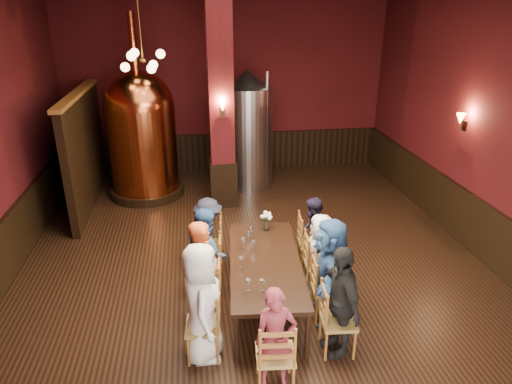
{
  "coord_description": "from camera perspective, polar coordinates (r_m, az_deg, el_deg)",
  "views": [
    {
      "loc": [
        -0.93,
        -6.54,
        4.17
      ],
      "look_at": [
        0.05,
        0.2,
        1.31
      ],
      "focal_mm": 32.0,
      "sensor_mm": 36.0,
      "label": 1
    }
  ],
  "objects": [
    {
      "name": "wainscot_back",
      "position": [
        12.11,
        -3.48,
        5.04
      ],
      "size": [
        7.9,
        0.08,
        1.0
      ],
      "primitive_type": "cube",
      "color": "black",
      "rests_on": "ground"
    },
    {
      "name": "chair_2",
      "position": [
        7.01,
        -6.1,
        -9.36
      ],
      "size": [
        0.5,
        0.5,
        0.92
      ],
      "primitive_type": null,
      "rotation": [
        0.0,
        0.0,
        -1.66
      ],
      "color": "#8F5E24",
      "rests_on": "ground"
    },
    {
      "name": "person_1",
      "position": [
        6.28,
        -6.47,
        -10.1
      ],
      "size": [
        0.54,
        0.66,
        1.55
      ],
      "primitive_type": "imported",
      "rotation": [
        0.0,
        0.0,
        1.24
      ],
      "color": "#D05023",
      "rests_on": "ground"
    },
    {
      "name": "chair_3",
      "position": [
        7.58,
        -5.88,
        -6.67
      ],
      "size": [
        0.5,
        0.5,
        0.92
      ],
      "primitive_type": null,
      "rotation": [
        0.0,
        0.0,
        -1.66
      ],
      "color": "#8F5E24",
      "rests_on": "ground"
    },
    {
      "name": "person_2",
      "position": [
        6.88,
        -6.19,
        -7.53
      ],
      "size": [
        0.5,
        0.76,
        1.44
      ],
      "primitive_type": "imported",
      "rotation": [
        0.0,
        0.0,
        1.82
      ],
      "color": "#274C83",
      "rests_on": "ground"
    },
    {
      "name": "wine_glass_3",
      "position": [
        7.15,
        -0.6,
        -5.05
      ],
      "size": [
        0.07,
        0.07,
        0.17
      ],
      "primitive_type": null,
      "color": "white",
      "rests_on": "dining_table"
    },
    {
      "name": "copper_kettle",
      "position": [
        10.53,
        -14.05,
        7.12
      ],
      "size": [
        1.86,
        1.86,
        3.99
      ],
      "rotation": [
        0.0,
        0.0,
        -0.28
      ],
      "color": "black",
      "rests_on": "ground"
    },
    {
      "name": "column",
      "position": [
        9.56,
        -4.4,
        11.08
      ],
      "size": [
        0.58,
        0.58,
        4.5
      ],
      "primitive_type": "cube",
      "color": "#4E1015",
      "rests_on": "ground"
    },
    {
      "name": "chair_7",
      "position": [
        7.68,
        6.95,
        -6.31
      ],
      "size": [
        0.5,
        0.5,
        0.92
      ],
      "primitive_type": null,
      "rotation": [
        0.0,
        0.0,
        1.48
      ],
      "color": "#8F5E24",
      "rests_on": "ground"
    },
    {
      "name": "wine_glass_6",
      "position": [
        5.91,
        -0.98,
        -11.59
      ],
      "size": [
        0.07,
        0.07,
        0.17
      ],
      "primitive_type": null,
      "color": "white",
      "rests_on": "dining_table"
    },
    {
      "name": "chair_5",
      "position": [
        6.58,
        8.94,
        -11.91
      ],
      "size": [
        0.5,
        0.5,
        0.92
      ],
      "primitive_type": null,
      "rotation": [
        0.0,
        0.0,
        1.48
      ],
      "color": "#8F5E24",
      "rests_on": "ground"
    },
    {
      "name": "chair_8",
      "position": [
        5.51,
        2.43,
        -19.56
      ],
      "size": [
        0.5,
        0.5,
        0.92
      ],
      "primitive_type": null,
      "rotation": [
        0.0,
        0.0,
        3.05
      ],
      "color": "#8F5E24",
      "rests_on": "ground"
    },
    {
      "name": "rose_vase",
      "position": [
        7.31,
        1.35,
        -3.29
      ],
      "size": [
        0.19,
        0.19,
        0.32
      ],
      "color": "white",
      "rests_on": "dining_table"
    },
    {
      "name": "person_4",
      "position": [
        5.88,
        10.45,
        -13.21
      ],
      "size": [
        0.49,
        0.93,
        1.51
      ],
      "primitive_type": "imported",
      "rotation": [
        0.0,
        0.0,
        4.86
      ],
      "color": "black",
      "rests_on": "ground"
    },
    {
      "name": "dining_table",
      "position": [
        6.61,
        1.16,
        -9.03
      ],
      "size": [
        1.21,
        2.48,
        0.75
      ],
      "rotation": [
        0.0,
        0.0,
        -0.09
      ],
      "color": "black",
      "rests_on": "ground"
    },
    {
      "name": "wine_glass_5",
      "position": [
        6.84,
        -1.57,
        -6.43
      ],
      "size": [
        0.07,
        0.07,
        0.17
      ],
      "primitive_type": null,
      "color": "white",
      "rests_on": "dining_table"
    },
    {
      "name": "person_7",
      "position": [
        7.61,
        7.01,
        -5.21
      ],
      "size": [
        0.5,
        0.68,
        1.25
      ],
      "primitive_type": "imported",
      "rotation": [
        0.0,
        0.0,
        4.35
      ],
      "color": "#1C1831",
      "rests_on": "ground"
    },
    {
      "name": "person_0",
      "position": [
        5.72,
        -6.81,
        -13.6
      ],
      "size": [
        0.52,
        0.79,
        1.58
      ],
      "primitive_type": "imported",
      "rotation": [
        0.0,
        0.0,
        1.54
      ],
      "color": "white",
      "rests_on": "ground"
    },
    {
      "name": "wine_glass_4",
      "position": [
        5.91,
        0.76,
        -11.62
      ],
      "size": [
        0.07,
        0.07,
        0.17
      ],
      "primitive_type": null,
      "color": "white",
      "rests_on": "dining_table"
    },
    {
      "name": "person_8",
      "position": [
        5.38,
        2.47,
        -18.03
      ],
      "size": [
        0.49,
        0.33,
        1.31
      ],
      "primitive_type": "imported",
      "rotation": [
        0.0,
        0.0,
        6.25
      ],
      "color": "maroon",
      "rests_on": "ground"
    },
    {
      "name": "chair_1",
      "position": [
        6.46,
        -6.35,
        -12.46
      ],
      "size": [
        0.5,
        0.5,
        0.92
      ],
      "primitive_type": null,
      "rotation": [
        0.0,
        0.0,
        -1.66
      ],
      "color": "#8F5E24",
      "rests_on": "ground"
    },
    {
      "name": "person_6",
      "position": [
        7.02,
        7.95,
        -7.64
      ],
      "size": [
        0.51,
        0.69,
        1.28
      ],
      "primitive_type": "imported",
      "rotation": [
        0.0,
        0.0,
        4.54
      ],
      "color": "white",
      "rests_on": "ground"
    },
    {
      "name": "wine_glass_1",
      "position": [
        6.36,
        -1.88,
        -8.87
      ],
      "size": [
        0.07,
        0.07,
        0.17
      ],
      "primitive_type": null,
      "color": "white",
      "rests_on": "dining_table"
    },
    {
      "name": "person_3",
      "position": [
        7.5,
        -5.94,
        -5.43
      ],
      "size": [
        0.64,
        0.92,
        1.29
      ],
      "primitive_type": "imported",
      "rotation": [
        0.0,
        0.0,
        1.78
      ],
      "color": "black",
      "rests_on": "ground"
    },
    {
      "name": "sconce_column",
      "position": [
        9.27,
        -4.25,
        10.41
      ],
      "size": [
        0.2,
        0.2,
        0.36
      ],
      "primitive_type": null,
      "rotation": [
        0.0,
        0.0,
        3.14
      ],
      "color": "black",
      "rests_on": "column"
    },
    {
      "name": "wine_glass_2",
      "position": [
        6.76,
        -0.33,
        -6.8
      ],
      "size": [
        0.07,
        0.07,
        0.17
      ],
      "primitive_type": null,
      "color": "white",
      "rests_on": "dining_table"
    },
    {
      "name": "chair_6",
      "position": [
        7.12,
        7.87,
        -8.91
      ],
      "size": [
        0.5,
        0.5,
        0.92
      ],
      "primitive_type": null,
      "rotation": [
        0.0,
        0.0,
        1.48
      ],
      "color": "#8F5E24",
      "rests_on": "ground"
    },
    {
      "name": "sconce_wall",
      "position": [
        9.01,
        24.69,
        8.04
      ],
      "size": [
        0.2,
        0.2,
        0.36
      ],
      "primitive_type": null,
      "rotation": [
        0.0,
        0.0,
        1.57
      ],
      "color": "black",
      "rests_on": "room"
    },
    {
      "name": "room",
      "position": [
        6.88,
        -0.17,
        6.54
      ],
      "size": [
        10.0,
        10.02,
        4.5
      ],
      "color": "black",
      "rests_on": "ground"
    },
    {
      "name": "chair_4",
      "position": [
        6.05,
        10.25,
        -15.48
      ],
      "size": [
        0.5,
        0.5,
        0.92
      ],
      "primitive_type": null,
      "rotation": [
        0.0,
        0.0,
        1.48
      ],
      "color": "#8F5E24",
      "rests_on": "ground"
    },
    {
      "name": "pendant_cluster",
      "position": [
        9.54,
        -13.97,
        15.66
      ],
      "size": [
        0.9,
        0.9,
        1.7
      ],
      "primitive_type": null,
      "color": "#A57226",
      "rests_on": "room"
    },
    {
      "name": "chair_0",
      "position": [
        5.92,
        -6.66,
        -16.19
      ],
      "size": [
        0.5,
        0.5,
        0.92
      ],
      "primitive_type": null,
      "rotation": [
        0.0,
        0.0,
        -1.66
      ],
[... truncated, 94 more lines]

